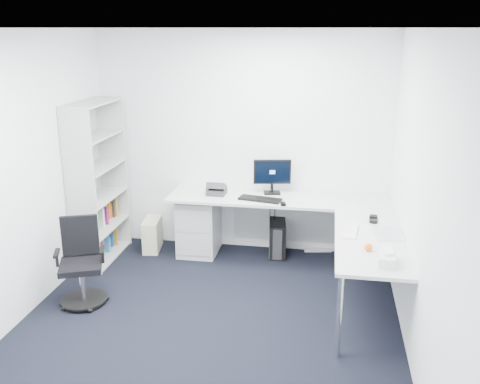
% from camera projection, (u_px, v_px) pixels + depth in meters
% --- Properties ---
extents(ground, '(4.20, 4.20, 0.00)m').
position_uv_depth(ground, '(205.00, 332.00, 4.96)').
color(ground, black).
extents(ceiling, '(4.20, 4.20, 0.00)m').
position_uv_depth(ceiling, '(199.00, 28.00, 4.16)').
color(ceiling, white).
extents(wall_back, '(3.60, 0.02, 2.70)m').
position_uv_depth(wall_back, '(242.00, 143.00, 6.54)').
color(wall_back, white).
rests_on(wall_back, ground).
extents(wall_front, '(3.60, 0.02, 2.70)m').
position_uv_depth(wall_front, '(101.00, 320.00, 2.58)').
color(wall_front, white).
rests_on(wall_front, ground).
extents(wall_left, '(0.02, 4.20, 2.70)m').
position_uv_depth(wall_left, '(9.00, 183.00, 4.85)').
color(wall_left, white).
rests_on(wall_left, ground).
extents(wall_right, '(0.02, 4.20, 2.70)m').
position_uv_depth(wall_right, '(421.00, 204.00, 4.27)').
color(wall_right, white).
rests_on(wall_right, ground).
extents(l_desk, '(2.72, 1.52, 0.79)m').
position_uv_depth(l_desk, '(280.00, 240.00, 6.07)').
color(l_desk, '#BBBEBD').
rests_on(l_desk, ground).
extents(drawer_pedestal, '(0.46, 0.57, 0.71)m').
position_uv_depth(drawer_pedestal, '(199.00, 225.00, 6.64)').
color(drawer_pedestal, '#BBBEBD').
rests_on(drawer_pedestal, ground).
extents(bookshelf, '(0.37, 0.96, 1.91)m').
position_uv_depth(bookshelf, '(98.00, 182.00, 6.30)').
color(bookshelf, '#AFB1B1').
rests_on(bookshelf, ground).
extents(task_chair, '(0.64, 0.64, 0.88)m').
position_uv_depth(task_chair, '(80.00, 263.00, 5.35)').
color(task_chair, black).
rests_on(task_chair, ground).
extents(black_pc_tower, '(0.25, 0.46, 0.43)m').
position_uv_depth(black_pc_tower, '(277.00, 238.00, 6.61)').
color(black_pc_tower, black).
rests_on(black_pc_tower, ground).
extents(beige_pc_tower, '(0.25, 0.44, 0.40)m').
position_uv_depth(beige_pc_tower, '(152.00, 234.00, 6.76)').
color(beige_pc_tower, beige).
rests_on(beige_pc_tower, ground).
extents(power_strip, '(0.35, 0.12, 0.04)m').
position_uv_depth(power_strip, '(318.00, 250.00, 6.74)').
color(power_strip, silver).
rests_on(power_strip, ground).
extents(monitor, '(0.47, 0.22, 0.43)m').
position_uv_depth(monitor, '(272.00, 176.00, 6.36)').
color(monitor, black).
rests_on(monitor, l_desk).
extents(black_keyboard, '(0.52, 0.27, 0.02)m').
position_uv_depth(black_keyboard, '(260.00, 199.00, 6.17)').
color(black_keyboard, black).
rests_on(black_keyboard, l_desk).
extents(mouse, '(0.07, 0.10, 0.03)m').
position_uv_depth(mouse, '(283.00, 204.00, 6.00)').
color(mouse, black).
rests_on(mouse, l_desk).
extents(desk_phone, '(0.22, 0.22, 0.15)m').
position_uv_depth(desk_phone, '(217.00, 188.00, 6.38)').
color(desk_phone, '#29292B').
rests_on(desk_phone, l_desk).
extents(laptop, '(0.39, 0.38, 0.27)m').
position_uv_depth(laptop, '(389.00, 221.00, 5.12)').
color(laptop, silver).
rests_on(laptop, l_desk).
extents(white_keyboard, '(0.17, 0.44, 0.01)m').
position_uv_depth(white_keyboard, '(351.00, 231.00, 5.22)').
color(white_keyboard, silver).
rests_on(white_keyboard, l_desk).
extents(headphones, '(0.14, 0.21, 0.05)m').
position_uv_depth(headphones, '(374.00, 218.00, 5.52)').
color(headphones, black).
rests_on(headphones, l_desk).
extents(orange_fruit, '(0.07, 0.07, 0.07)m').
position_uv_depth(orange_fruit, '(368.00, 247.00, 4.76)').
color(orange_fruit, orange).
rests_on(orange_fruit, l_desk).
extents(tissue_box, '(0.16, 0.26, 0.09)m').
position_uv_depth(tissue_box, '(387.00, 259.00, 4.50)').
color(tissue_box, silver).
rests_on(tissue_box, l_desk).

